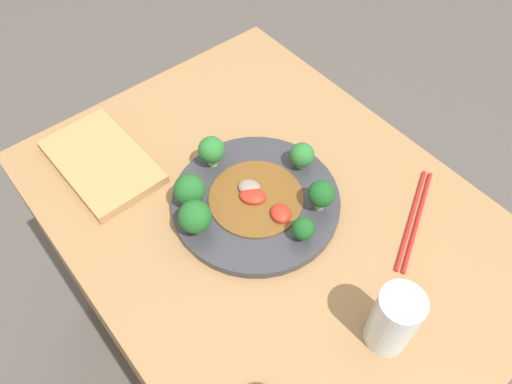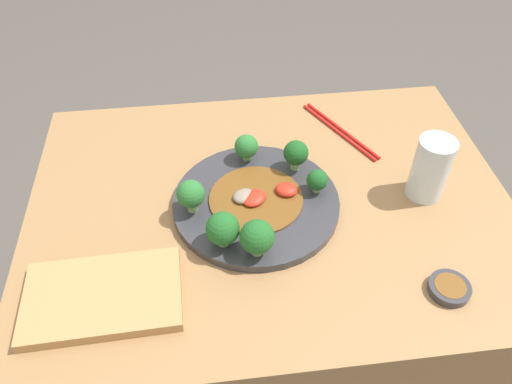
# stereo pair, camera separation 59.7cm
# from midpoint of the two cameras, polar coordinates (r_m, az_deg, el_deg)

# --- Properties ---
(ground_plane) EXTENTS (8.00, 8.00, 0.00)m
(ground_plane) POSITION_cam_midpoint_polar(r_m,az_deg,el_deg) (1.57, -8.38, -26.39)
(ground_plane) COLOR #4C4742
(table) EXTENTS (0.93, 0.70, 0.74)m
(table) POSITION_cam_midpoint_polar(r_m,az_deg,el_deg) (1.23, -10.29, -20.78)
(table) COLOR olive
(table) RESTS_ON ground_plane
(plate) EXTENTS (0.32, 0.32, 0.02)m
(plate) POSITION_cam_midpoint_polar(r_m,az_deg,el_deg) (0.90, -15.36, -11.28)
(plate) COLOR #333338
(plate) RESTS_ON table
(broccoli_northeast) EXTENTS (0.05, 0.05, 0.07)m
(broccoli_northeast) POSITION_cam_midpoint_polar(r_m,az_deg,el_deg) (0.90, -9.99, -5.09)
(broccoli_northeast) COLOR #89B76B
(broccoli_northeast) RESTS_ON plate
(broccoli_west) EXTENTS (0.05, 0.05, 0.07)m
(broccoli_west) POSITION_cam_midpoint_polar(r_m,az_deg,el_deg) (0.89, -23.78, -10.41)
(broccoli_west) COLOR #89B76B
(broccoli_west) RESTS_ON plate
(broccoli_north) EXTENTS (0.05, 0.05, 0.06)m
(broccoli_north) POSITION_cam_midpoint_polar(r_m,az_deg,el_deg) (0.94, -15.64, -3.90)
(broccoli_north) COLOR #7AAD5B
(broccoli_north) RESTS_ON plate
(broccoli_southwest) EXTENTS (0.06, 0.06, 0.07)m
(broccoli_southwest) POSITION_cam_midpoint_polar(r_m,az_deg,el_deg) (0.83, -21.34, -15.30)
(broccoli_southwest) COLOR #70A356
(broccoli_southwest) RESTS_ON plate
(broccoli_south) EXTENTS (0.06, 0.06, 0.07)m
(broccoli_south) POSITION_cam_midpoint_polar(r_m,az_deg,el_deg) (0.80, -17.69, -16.84)
(broccoli_south) COLOR #89B76B
(broccoli_south) RESTS_ON plate
(broccoli_east) EXTENTS (0.04, 0.04, 0.05)m
(broccoli_east) POSITION_cam_midpoint_polar(r_m,az_deg,el_deg) (0.86, -7.97, -8.71)
(broccoli_east) COLOR #89B76B
(broccoli_east) RESTS_ON plate
(stirfry_center) EXTENTS (0.18, 0.18, 0.02)m
(stirfry_center) POSITION_cam_midpoint_polar(r_m,az_deg,el_deg) (0.89, -15.22, -10.72)
(stirfry_center) COLOR brown
(stirfry_center) RESTS_ON plate
(drinking_glass) EXTENTS (0.07, 0.07, 0.13)m
(drinking_glass) POSITION_cam_midpoint_polar(r_m,az_deg,el_deg) (0.85, 6.48, -7.55)
(drinking_glass) COLOR silver
(drinking_glass) RESTS_ON table
(chopsticks) EXTENTS (0.13, 0.22, 0.01)m
(chopsticks) POSITION_cam_midpoint_polar(r_m,az_deg,el_deg) (1.02, -2.54, -1.00)
(chopsticks) COLOR red
(chopsticks) RESTS_ON table
(sauce_dish) EXTENTS (0.07, 0.07, 0.02)m
(sauce_dish) POSITION_cam_midpoint_polar(r_m,az_deg,el_deg) (0.78, 6.66, -23.52)
(sauce_dish) COLOR #333338
(sauce_dish) RESTS_ON table
(cutting_board) EXTENTS (0.25, 0.16, 0.02)m
(cutting_board) POSITION_cam_midpoint_polar(r_m,az_deg,el_deg) (0.91, -34.43, -20.85)
(cutting_board) COLOR #AD7F4C
(cutting_board) RESTS_ON table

